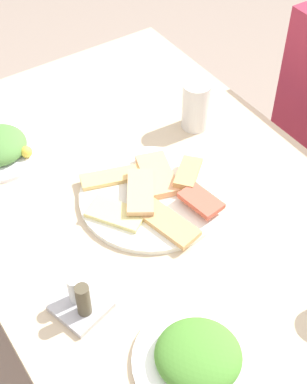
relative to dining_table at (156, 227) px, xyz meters
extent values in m
plane|color=gray|center=(0.00, 0.00, -0.65)|extent=(6.00, 6.00, 0.00)
cube|color=beige|center=(0.00, 0.00, 0.07)|extent=(1.24, 0.79, 0.02)
cylinder|color=#4E4D58|center=(-0.56, 0.34, -0.30)|extent=(0.04, 0.04, 0.71)
cylinder|color=brown|center=(-0.21, 0.59, -0.45)|extent=(0.03, 0.03, 0.41)
cylinder|color=white|center=(-0.02, 0.00, 0.09)|extent=(0.31, 0.31, 0.01)
cube|color=#CB5B45|center=(0.07, 0.07, 0.11)|extent=(0.10, 0.07, 0.01)
cube|color=#E9A673|center=(-0.06, 0.04, 0.10)|extent=(0.15, 0.10, 0.02)
cube|color=tan|center=(0.07, -0.02, 0.10)|extent=(0.14, 0.08, 0.01)
cube|color=#E7DA86|center=(-0.01, -0.09, 0.10)|extent=(0.13, 0.12, 0.01)
cube|color=tan|center=(-0.01, 0.09, 0.11)|extent=(0.09, 0.10, 0.01)
cube|color=#DDAA78|center=(-0.02, -0.02, 0.11)|extent=(0.14, 0.12, 0.01)
cube|color=#E9BF71|center=(-0.11, -0.05, 0.10)|extent=(0.09, 0.15, 0.01)
cylinder|color=white|center=(0.35, -0.15, 0.08)|extent=(0.23, 0.23, 0.01)
ellipsoid|color=#4C8C31|center=(0.35, -0.15, 0.10)|extent=(0.21, 0.21, 0.06)
sphere|color=#E3E745|center=(0.36, -0.20, 0.10)|extent=(0.03, 0.03, 0.03)
sphere|color=yellow|center=(-0.28, -0.17, 0.10)|extent=(0.03, 0.03, 0.03)
cylinder|color=silver|center=(-0.17, 0.23, 0.14)|extent=(0.09, 0.09, 0.12)
cube|color=#B2B2B7|center=(0.14, -0.26, 0.09)|extent=(0.11, 0.11, 0.01)
cylinder|color=white|center=(0.13, -0.26, 0.12)|extent=(0.03, 0.03, 0.06)
cylinder|color=brown|center=(0.16, -0.26, 0.13)|extent=(0.03, 0.03, 0.07)
camera|label=1|loc=(0.69, -0.47, 0.98)|focal=53.24mm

